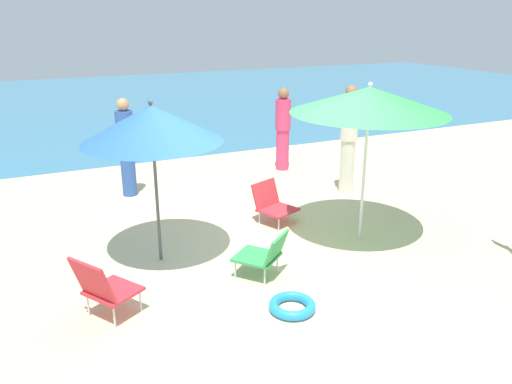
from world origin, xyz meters
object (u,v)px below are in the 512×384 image
at_px(beach_chair_a, 103,286).
at_px(beach_chair_c, 264,254).
at_px(swim_ring, 292,306).
at_px(person_a, 349,139).
at_px(person_b, 283,129).
at_px(person_c, 126,147).
at_px(umbrella_green, 369,100).
at_px(umbrella_blue, 152,124).
at_px(beach_chair_b, 272,203).

bearing_deg(beach_chair_a, beach_chair_c, -28.05).
bearing_deg(swim_ring, person_a, 47.58).
bearing_deg(person_b, person_a, -174.30).
relative_size(beach_chair_a, person_c, 0.43).
height_order(umbrella_green, beach_chair_c, umbrella_green).
xyz_separation_m(umbrella_green, person_a, (0.94, 1.70, -0.95)).
relative_size(umbrella_green, person_c, 1.29).
relative_size(beach_chair_a, beach_chair_c, 1.00).
height_order(beach_chair_a, beach_chair_c, beach_chair_a).
bearing_deg(beach_chair_c, person_c, -26.18).
height_order(umbrella_blue, person_b, umbrella_blue).
bearing_deg(beach_chair_c, umbrella_blue, 6.50).
height_order(beach_chair_b, person_c, person_c).
distance_m(beach_chair_c, swim_ring, 0.80).
bearing_deg(umbrella_green, beach_chair_a, -171.48).
height_order(umbrella_green, beach_chair_a, umbrella_green).
bearing_deg(umbrella_green, swim_ring, -145.31).
xyz_separation_m(umbrella_green, beach_chair_b, (-0.79, 1.06, -1.59)).
distance_m(beach_chair_b, person_a, 1.96).
bearing_deg(person_b, person_c, 88.75).
bearing_deg(person_c, umbrella_blue, 68.99).
distance_m(beach_chair_a, beach_chair_b, 3.09).
relative_size(beach_chair_a, swim_ring, 1.44).
height_order(umbrella_blue, beach_chair_c, umbrella_blue).
height_order(umbrella_blue, person_c, umbrella_blue).
height_order(beach_chair_b, person_a, person_a).
bearing_deg(person_a, beach_chair_a, -20.31).
distance_m(umbrella_green, swim_ring, 2.75).
xyz_separation_m(umbrella_green, umbrella_blue, (-2.61, 0.55, -0.17)).
bearing_deg(person_c, beach_chair_b, 111.38).
relative_size(umbrella_blue, person_a, 1.09).
bearing_deg(person_c, person_a, 139.89).
height_order(umbrella_blue, beach_chair_b, umbrella_blue).
xyz_separation_m(person_a, person_c, (-3.39, 1.41, -0.10)).
xyz_separation_m(umbrella_blue, beach_chair_b, (1.81, 0.51, -1.42)).
bearing_deg(beach_chair_a, swim_ring, -51.83).
xyz_separation_m(person_b, person_c, (-3.04, -0.26, 0.03)).
xyz_separation_m(beach_chair_c, swim_ring, (-0.05, -0.76, -0.25)).
bearing_deg(beach_chair_c, beach_chair_b, -69.10).
relative_size(beach_chair_c, person_a, 0.39).
bearing_deg(umbrella_green, umbrella_blue, 168.15).
bearing_deg(umbrella_blue, swim_ring, -61.59).
relative_size(person_a, swim_ring, 3.72).
xyz_separation_m(person_b, swim_ring, (-2.27, -4.54, -0.76)).
height_order(umbrella_green, person_b, umbrella_green).
relative_size(umbrella_green, umbrella_blue, 1.06).
bearing_deg(beach_chair_b, swim_ring, -44.00).
height_order(beach_chair_a, beach_chair_b, beach_chair_a).
bearing_deg(umbrella_green, beach_chair_b, 126.83).
xyz_separation_m(umbrella_blue, swim_ring, (0.93, -1.71, -1.66)).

